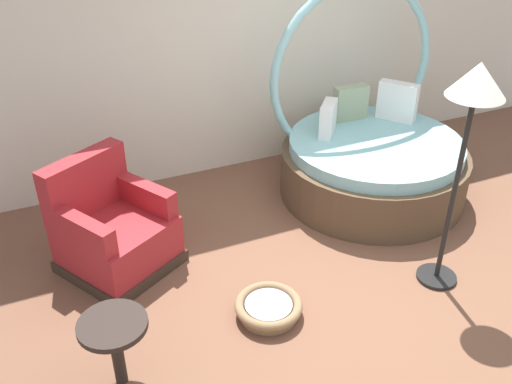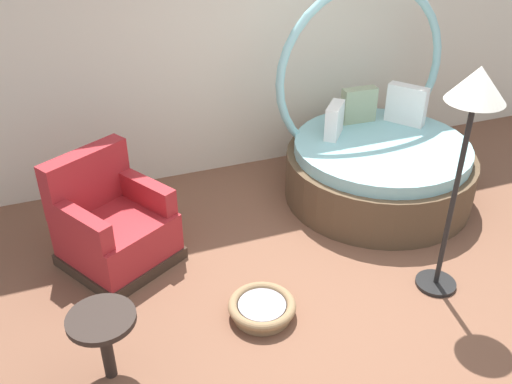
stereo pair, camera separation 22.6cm
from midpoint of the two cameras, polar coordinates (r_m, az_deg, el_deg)
ground_plane at (r=4.70m, az=11.35°, el=-9.70°), size 8.00×8.00×0.02m
back_wall at (r=5.89m, az=0.85°, el=16.06°), size 8.00×0.12×2.95m
round_daybed at (r=5.75m, az=13.06°, el=3.30°), size 1.82×1.82×2.02m
red_armchair at (r=4.84m, az=-12.84°, el=-3.41°), size 1.09×1.09×0.94m
pet_basket at (r=4.35m, az=2.12°, el=-11.52°), size 0.51×0.51×0.13m
side_table at (r=3.79m, az=-13.37°, el=-13.08°), size 0.44×0.44×0.52m
floor_lamp at (r=4.14m, az=22.33°, el=7.76°), size 0.40×0.40×1.82m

